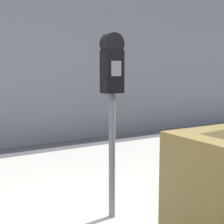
# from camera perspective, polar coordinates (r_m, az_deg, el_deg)

# --- Properties ---
(sidewalk) EXTENTS (24.00, 2.80, 0.12)m
(sidewalk) POSITION_cam_1_polar(r_m,az_deg,el_deg) (3.60, -15.69, -14.39)
(sidewalk) COLOR #BCB7AD
(sidewalk) RESTS_ON ground_plane
(parking_meter) EXTENTS (0.18, 0.13, 1.57)m
(parking_meter) POSITION_cam_1_polar(r_m,az_deg,el_deg) (2.58, 0.00, 4.72)
(parking_meter) COLOR slate
(parking_meter) RESTS_ON sidewalk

